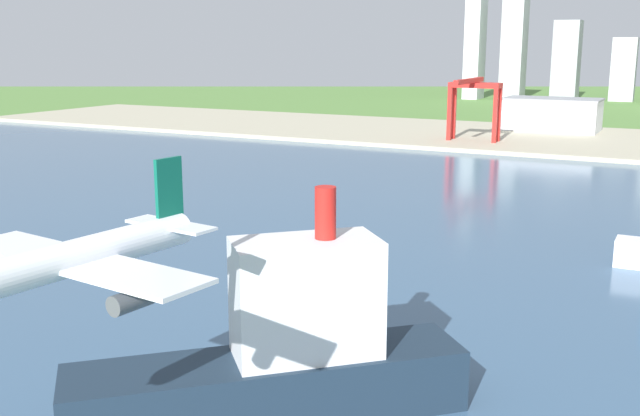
# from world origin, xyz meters

# --- Properties ---
(ground_plane) EXTENTS (2400.00, 2400.00, 0.00)m
(ground_plane) POSITION_xyz_m (0.00, 300.00, 0.00)
(ground_plane) COLOR #537E3A
(water_bay) EXTENTS (840.00, 360.00, 0.15)m
(water_bay) POSITION_xyz_m (0.00, 240.00, 0.07)
(water_bay) COLOR #385675
(water_bay) RESTS_ON ground
(industrial_pier) EXTENTS (840.00, 140.00, 2.50)m
(industrial_pier) POSITION_xyz_m (0.00, 490.00, 1.25)
(industrial_pier) COLOR #ABA48A
(industrial_pier) RESTS_ON ground
(airplane_landing) EXTENTS (34.38, 38.73, 12.84)m
(airplane_landing) POSITION_xyz_m (-2.62, 98.60, 33.10)
(airplane_landing) COLOR silver
(cargo_ship) EXTENTS (52.29, 50.85, 35.18)m
(cargo_ship) POSITION_xyz_m (3.05, 134.20, 10.03)
(cargo_ship) COLOR #192838
(cargo_ship) RESTS_ON water_bay
(port_crane_red) EXTENTS (28.26, 47.65, 34.97)m
(port_crane_red) POSITION_xyz_m (-60.73, 451.79, 28.44)
(port_crane_red) COLOR red
(port_crane_red) RESTS_ON industrial_pier
(warehouse_main) EXTENTS (57.70, 32.53, 20.17)m
(warehouse_main) POSITION_xyz_m (-31.77, 527.34, 12.61)
(warehouse_main) COLOR white
(warehouse_main) RESTS_ON industrial_pier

